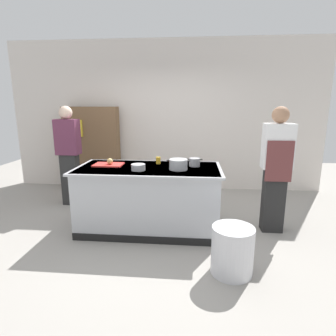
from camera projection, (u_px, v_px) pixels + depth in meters
name	position (u px, v px, depth m)	size (l,w,h in m)	color
ground_plane	(150.00, 228.00, 3.99)	(10.00, 10.00, 0.00)	#9E9991
back_wall	(164.00, 117.00, 5.69)	(6.40, 0.12, 3.00)	silver
counter_island	(149.00, 197.00, 3.88)	(1.98, 0.98, 0.90)	#B7BABF
cutting_board	(108.00, 165.00, 3.91)	(0.40, 0.28, 0.02)	red
onion	(110.00, 161.00, 3.88)	(0.09, 0.09, 0.09)	tan
stock_pot	(178.00, 164.00, 3.64)	(0.31, 0.24, 0.14)	#B7BABF
sauce_pan	(194.00, 162.00, 3.84)	(0.22, 0.15, 0.11)	#99999E
mixing_bowl	(138.00, 167.00, 3.60)	(0.18, 0.18, 0.08)	#B7BABF
juice_cup	(158.00, 160.00, 4.00)	(0.07, 0.07, 0.10)	yellow
trash_bin	(232.00, 250.00, 2.88)	(0.44, 0.44, 0.51)	silver
person_chef	(276.00, 167.00, 3.72)	(0.38, 0.25, 1.72)	#242424
person_guest	(69.00, 154.00, 4.78)	(0.38, 0.24, 1.72)	#2B2B2B
bookshelf	(92.00, 149.00, 5.67)	(1.10, 0.31, 1.70)	brown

